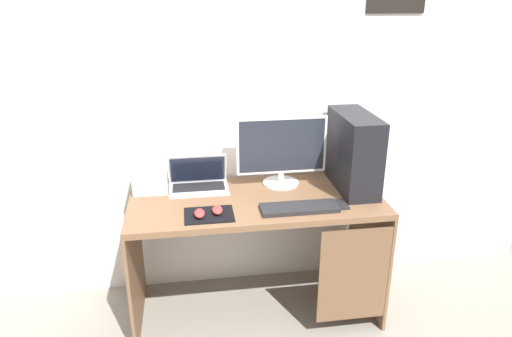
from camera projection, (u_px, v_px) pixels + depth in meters
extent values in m
plane|color=gray|center=(256.00, 307.00, 2.92)|extent=(8.00, 8.00, 0.00)
cube|color=silver|center=(247.00, 91.00, 2.78)|extent=(4.00, 0.04, 2.60)
cube|color=brown|center=(256.00, 201.00, 2.65)|extent=(1.44, 0.65, 0.03)
cube|color=brown|center=(136.00, 268.00, 2.68)|extent=(0.02, 0.65, 0.73)
cube|color=brown|center=(368.00, 248.00, 2.88)|extent=(0.02, 0.65, 0.73)
cube|color=brown|center=(354.00, 276.00, 2.54)|extent=(0.40, 0.01, 0.58)
cube|color=black|center=(354.00, 152.00, 2.70)|extent=(0.19, 0.48, 0.45)
cylinder|color=white|center=(281.00, 183.00, 2.83)|extent=(0.22, 0.22, 0.01)
cylinder|color=white|center=(281.00, 177.00, 2.81)|extent=(0.04, 0.04, 0.07)
cube|color=white|center=(282.00, 145.00, 2.73)|extent=(0.54, 0.02, 0.35)
cube|color=#232833|center=(282.00, 146.00, 2.72)|extent=(0.51, 0.00, 0.32)
cube|color=silver|center=(199.00, 189.00, 2.74)|extent=(0.35, 0.21, 0.01)
cube|color=black|center=(199.00, 187.00, 2.75)|extent=(0.31, 0.13, 0.00)
cube|color=silver|center=(198.00, 169.00, 2.77)|extent=(0.35, 0.07, 0.19)
cube|color=black|center=(198.00, 169.00, 2.77)|extent=(0.32, 0.05, 0.17)
cube|color=#B7BCC6|center=(150.00, 181.00, 2.70)|extent=(0.20, 0.14, 0.13)
cube|color=#232326|center=(299.00, 208.00, 2.49)|extent=(0.42, 0.14, 0.02)
cube|color=black|center=(209.00, 215.00, 2.43)|extent=(0.26, 0.20, 0.00)
ellipsoid|color=#B23333|center=(217.00, 210.00, 2.44)|extent=(0.06, 0.10, 0.03)
ellipsoid|color=#B23333|center=(199.00, 213.00, 2.41)|extent=(0.06, 0.10, 0.03)
cube|color=#232326|center=(340.00, 204.00, 2.55)|extent=(0.07, 0.13, 0.01)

